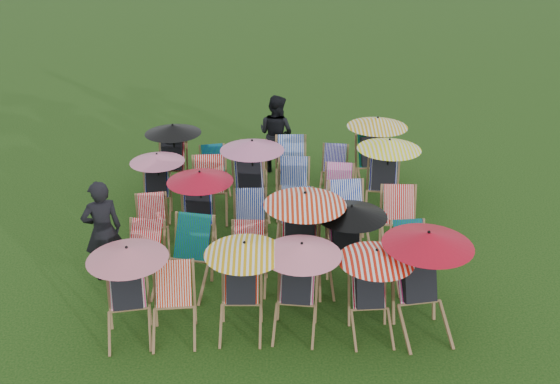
{
  "coord_description": "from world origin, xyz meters",
  "views": [
    {
      "loc": [
        0.04,
        -9.02,
        5.32
      ],
      "look_at": [
        0.12,
        0.25,
        0.9
      ],
      "focal_mm": 40.0,
      "sensor_mm": 36.0,
      "label": 1
    }
  ],
  "objects_px": {
    "deckchair_5": "(424,281)",
    "person_left": "(103,231)",
    "deckchair_0": "(128,291)",
    "person_rear": "(276,134)",
    "deckchair_29": "(375,152)"
  },
  "relations": [
    {
      "from": "deckchair_5",
      "to": "deckchair_0",
      "type": "bearing_deg",
      "value": 171.17
    },
    {
      "from": "deckchair_0",
      "to": "person_rear",
      "type": "relative_size",
      "value": 0.76
    },
    {
      "from": "person_left",
      "to": "person_rear",
      "type": "distance_m",
      "value": 4.84
    },
    {
      "from": "deckchair_5",
      "to": "person_left",
      "type": "height_order",
      "value": "person_left"
    },
    {
      "from": "deckchair_0",
      "to": "person_left",
      "type": "xyz_separation_m",
      "value": [
        -0.65,
        1.37,
        0.14
      ]
    },
    {
      "from": "deckchair_5",
      "to": "person_left",
      "type": "relative_size",
      "value": 0.88
    },
    {
      "from": "deckchair_29",
      "to": "deckchair_0",
      "type": "bearing_deg",
      "value": -134.81
    },
    {
      "from": "deckchair_5",
      "to": "person_rear",
      "type": "relative_size",
      "value": 0.85
    },
    {
      "from": "deckchair_0",
      "to": "person_left",
      "type": "relative_size",
      "value": 0.78
    },
    {
      "from": "deckchair_0",
      "to": "person_rear",
      "type": "bearing_deg",
      "value": 60.33
    },
    {
      "from": "deckchair_29",
      "to": "deckchair_5",
      "type": "bearing_deg",
      "value": -95.09
    },
    {
      "from": "deckchair_29",
      "to": "person_rear",
      "type": "relative_size",
      "value": 0.85
    },
    {
      "from": "deckchair_29",
      "to": "person_left",
      "type": "relative_size",
      "value": 0.88
    },
    {
      "from": "deckchair_5",
      "to": "deckchair_29",
      "type": "relative_size",
      "value": 1.0
    },
    {
      "from": "deckchair_0",
      "to": "deckchair_5",
      "type": "height_order",
      "value": "deckchair_5"
    }
  ]
}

